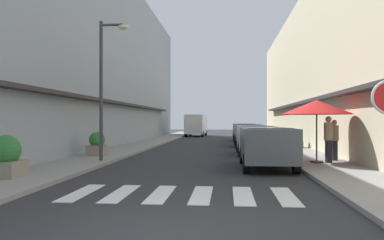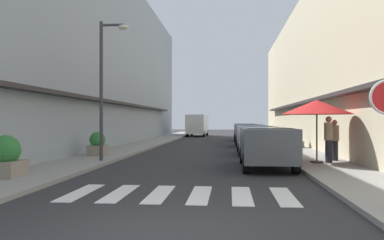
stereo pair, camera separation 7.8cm
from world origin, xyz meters
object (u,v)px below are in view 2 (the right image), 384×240
parked_car_far (249,133)px  street_lamp (106,76)px  planter_far (296,140)px  parked_car_near (266,143)px  pedestrian_walking_near (329,138)px  parked_car_distant (245,130)px  delivery_van (197,123)px  planter_corner (5,157)px  planter_midblock (97,144)px  parked_car_mid (256,136)px  pedestrian_walking_far (335,139)px  cafe_umbrella (317,107)px

parked_car_far → street_lamp: size_ratio=0.74×
parked_car_far → planter_far: bearing=-41.6°
parked_car_near → pedestrian_walking_near: (2.43, 1.03, 0.13)m
street_lamp → pedestrian_walking_near: (8.68, 0.06, -2.46)m
parked_car_distant → delivery_van: 10.77m
planter_corner → planter_midblock: size_ratio=1.09×
parked_car_mid → parked_car_far: bearing=90.0°
parked_car_near → parked_car_far: size_ratio=1.02×
planter_midblock → parked_car_mid: bearing=18.3°
parked_car_far → delivery_van: 17.06m
planter_midblock → planter_far: 11.76m
planter_midblock → planter_far: (10.00, 6.19, -0.06)m
planter_corner → street_lamp: bearing=72.4°
parked_car_far → pedestrian_walking_far: (2.87, -9.78, 0.05)m
parked_car_distant → pedestrian_walking_near: 17.51m
parked_car_mid → street_lamp: street_lamp is taller
planter_far → parked_car_far: bearing=138.4°
planter_midblock → planter_far: bearing=31.8°
delivery_van → cafe_umbrella: bearing=-75.8°
street_lamp → parked_car_far: bearing=59.6°
street_lamp → pedestrian_walking_far: bearing=5.5°
pedestrian_walking_far → parked_car_far: bearing=154.0°
parked_car_near → pedestrian_walking_near: pedestrian_walking_near is taller
parked_car_mid → delivery_van: bearing=102.1°
parked_car_near → delivery_van: (-4.80, 28.00, 0.48)m
parked_car_far → pedestrian_walking_far: bearing=-73.6°
street_lamp → planter_midblock: size_ratio=5.14×
parked_car_distant → street_lamp: size_ratio=0.80×
planter_corner → planter_far: size_ratio=1.22×
street_lamp → planter_far: street_lamp is taller
parked_car_far → pedestrian_walking_near: size_ratio=2.34×
parked_car_mid → delivery_van: size_ratio=0.74×
parked_car_mid → parked_car_distant: (-0.00, 12.86, 0.00)m
parked_car_far → parked_car_mid: bearing=-90.0°
parked_car_near → planter_far: bearing=74.0°
cafe_umbrella → parked_car_far: bearing=100.7°
parked_car_near → delivery_van: bearing=99.7°
parked_car_distant → planter_far: parked_car_distant is taller
cafe_umbrella → pedestrian_walking_near: size_ratio=1.53×
parked_car_near → parked_car_distant: same height
parked_car_distant → street_lamp: (-6.25, -17.40, 2.59)m
cafe_umbrella → planter_midblock: size_ratio=2.49×
parked_car_distant → street_lamp: bearing=-109.8°
delivery_van → planter_midblock: 25.06m
parked_car_distant → cafe_umbrella: (2.00, -17.30, 1.30)m
parked_car_mid → pedestrian_walking_near: size_ratio=2.31×
planter_midblock → parked_car_distant: bearing=64.3°
planter_corner → pedestrian_walking_far: (10.57, 5.43, 0.31)m
parked_car_distant → pedestrian_walking_far: (2.87, -16.51, 0.05)m
parked_car_mid → parked_car_distant: same height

